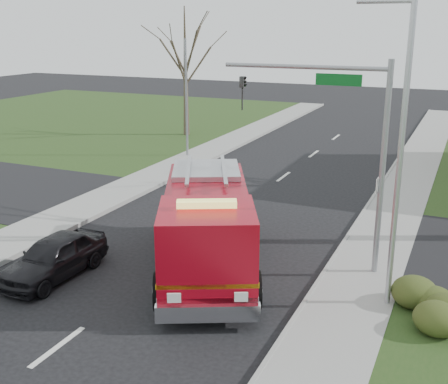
% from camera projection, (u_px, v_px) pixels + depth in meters
% --- Properties ---
extents(ground, '(120.00, 120.00, 0.00)m').
position_uv_depth(ground, '(174.00, 259.00, 19.28)').
color(ground, black).
rests_on(ground, ground).
extents(sidewalk_right, '(2.40, 80.00, 0.15)m').
position_uv_depth(sidewalk_right, '(355.00, 291.00, 16.83)').
color(sidewalk_right, gray).
rests_on(sidewalk_right, ground).
extents(sidewalk_left, '(2.40, 80.00, 0.15)m').
position_uv_depth(sidewalk_left, '(33.00, 231.00, 21.68)').
color(sidewalk_left, gray).
rests_on(sidewalk_left, ground).
extents(bare_tree_left, '(4.50, 4.50, 9.00)m').
position_uv_depth(bare_tree_left, '(185.00, 58.00, 39.10)').
color(bare_tree_left, '#352A1F').
rests_on(bare_tree_left, ground).
extents(traffic_signal_mast, '(5.29, 0.18, 6.80)m').
position_uv_depth(traffic_signal_mast, '(343.00, 128.00, 17.21)').
color(traffic_signal_mast, gray).
rests_on(traffic_signal_mast, ground).
extents(streetlight_pole, '(1.48, 0.16, 8.40)m').
position_uv_depth(streetlight_pole, '(398.00, 151.00, 14.75)').
color(streetlight_pole, '#B7BABF').
rests_on(streetlight_pole, ground).
extents(utility_pole_far, '(0.14, 0.14, 7.00)m').
position_uv_depth(utility_pole_far, '(186.00, 100.00, 33.19)').
color(utility_pole_far, gray).
rests_on(utility_pole_far, ground).
extents(fire_engine, '(5.87, 8.29, 3.19)m').
position_uv_depth(fire_engine, '(207.00, 229.00, 18.01)').
color(fire_engine, maroon).
rests_on(fire_engine, ground).
extents(parked_car_maroon, '(1.70, 4.02, 1.36)m').
position_uv_depth(parked_car_maroon, '(54.00, 257.00, 17.77)').
color(parked_car_maroon, black).
rests_on(parked_car_maroon, ground).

